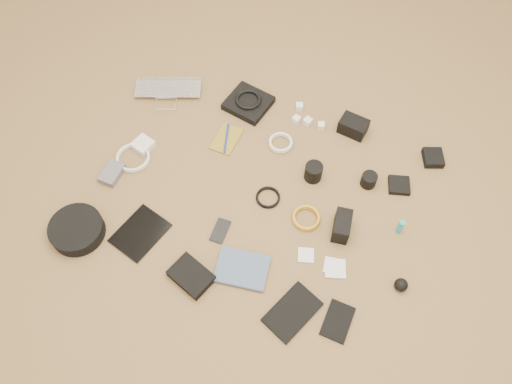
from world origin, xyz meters
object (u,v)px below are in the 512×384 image
(dslr_camera, at_px, (353,126))
(tablet, at_px, (140,233))
(paperback, at_px, (237,287))
(laptop, at_px, (167,96))
(headphone_case, at_px, (77,230))
(phone, at_px, (220,231))

(dslr_camera, distance_m, tablet, 1.04)
(tablet, height_order, paperback, paperback)
(laptop, bearing_deg, tablet, -93.30)
(tablet, xyz_separation_m, headphone_case, (-0.23, -0.08, 0.02))
(dslr_camera, bearing_deg, laptop, -163.49)
(laptop, xyz_separation_m, dslr_camera, (0.87, 0.11, 0.02))
(tablet, bearing_deg, laptop, 122.85)
(laptop, relative_size, dslr_camera, 2.57)
(tablet, bearing_deg, paperback, 6.43)
(dslr_camera, bearing_deg, phone, -109.36)
(phone, relative_size, paperback, 0.54)
(dslr_camera, xyz_separation_m, paperback, (-0.21, -0.88, -0.03))
(tablet, relative_size, headphone_case, 0.97)
(laptop, height_order, paperback, laptop)
(laptop, xyz_separation_m, phone, (0.51, -0.56, -0.01))
(phone, xyz_separation_m, headphone_case, (-0.53, -0.21, 0.03))
(dslr_camera, height_order, tablet, dslr_camera)
(paperback, bearing_deg, laptop, 33.21)
(headphone_case, bearing_deg, tablet, 20.08)
(laptop, height_order, phone, laptop)
(tablet, distance_m, headphone_case, 0.25)
(headphone_case, bearing_deg, laptop, 88.23)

